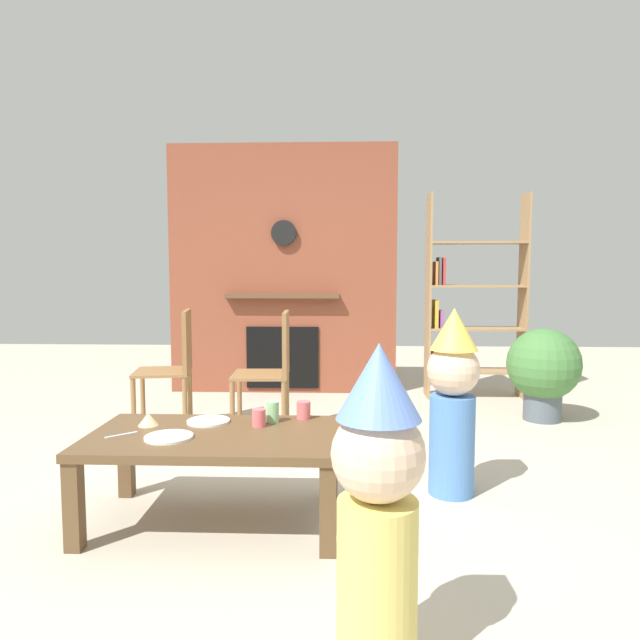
# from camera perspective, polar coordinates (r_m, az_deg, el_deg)

# --- Properties ---
(ground_plane) EXTENTS (12.00, 12.00, 0.00)m
(ground_plane) POSITION_cam_1_polar(r_m,az_deg,el_deg) (3.18, -3.12, -17.07)
(ground_plane) COLOR #BCB29E
(brick_fireplace_feature) EXTENTS (2.20, 0.28, 2.40)m
(brick_fireplace_feature) POSITION_cam_1_polar(r_m,az_deg,el_deg) (5.56, -3.74, 4.98)
(brick_fireplace_feature) COLOR brown
(brick_fireplace_feature) RESTS_ON ground_plane
(bookshelf) EXTENTS (0.90, 0.28, 1.90)m
(bookshelf) POSITION_cam_1_polar(r_m,az_deg,el_deg) (5.47, 14.66, 1.42)
(bookshelf) COLOR #9E7A51
(bookshelf) RESTS_ON ground_plane
(coffee_table) EXTENTS (1.17, 0.68, 0.43)m
(coffee_table) POSITION_cam_1_polar(r_m,az_deg,el_deg) (2.78, -10.55, -12.35)
(coffee_table) COLOR brown
(coffee_table) RESTS_ON ground_plane
(paper_cup_near_left) EXTENTS (0.06, 0.06, 0.11)m
(paper_cup_near_left) POSITION_cam_1_polar(r_m,az_deg,el_deg) (2.89, -4.78, -9.21)
(paper_cup_near_left) COLOR #8CD18C
(paper_cup_near_left) RESTS_ON coffee_table
(paper_cup_near_right) EXTENTS (0.07, 0.07, 0.09)m
(paper_cup_near_right) POSITION_cam_1_polar(r_m,az_deg,el_deg) (2.95, -1.67, -9.04)
(paper_cup_near_right) COLOR #E5666B
(paper_cup_near_right) RESTS_ON coffee_table
(paper_cup_center) EXTENTS (0.07, 0.07, 0.09)m
(paper_cup_center) POSITION_cam_1_polar(r_m,az_deg,el_deg) (2.83, -6.17, -9.75)
(paper_cup_center) COLOR #E5666B
(paper_cup_center) RESTS_ON coffee_table
(paper_plate_front) EXTENTS (0.22, 0.22, 0.01)m
(paper_plate_front) POSITION_cam_1_polar(r_m,az_deg,el_deg) (2.72, -14.98, -11.30)
(paper_plate_front) COLOR white
(paper_plate_front) RESTS_ON coffee_table
(paper_plate_rear) EXTENTS (0.21, 0.21, 0.01)m
(paper_plate_rear) POSITION_cam_1_polar(r_m,az_deg,el_deg) (2.95, -11.17, -9.95)
(paper_plate_rear) COLOR white
(paper_plate_rear) RESTS_ON coffee_table
(birthday_cake_slice) EXTENTS (0.10, 0.10, 0.06)m
(birthday_cake_slice) POSITION_cam_1_polar(r_m,az_deg,el_deg) (2.96, -16.89, -9.51)
(birthday_cake_slice) COLOR #EAC68C
(birthday_cake_slice) RESTS_ON coffee_table
(table_fork) EXTENTS (0.12, 0.11, 0.01)m
(table_fork) POSITION_cam_1_polar(r_m,az_deg,el_deg) (2.83, -19.36, -10.87)
(table_fork) COLOR silver
(table_fork) RESTS_ON coffee_table
(child_with_cone_hat) EXTENTS (0.27, 0.27, 0.99)m
(child_with_cone_hat) POSITION_cam_1_polar(r_m,az_deg,el_deg) (1.73, 5.83, -17.84)
(child_with_cone_hat) COLOR #E0CC66
(child_with_cone_hat) RESTS_ON ground_plane
(child_in_pink) EXTENTS (0.28, 0.28, 1.00)m
(child_in_pink) POSITION_cam_1_polar(r_m,az_deg,el_deg) (3.10, 13.22, -7.54)
(child_in_pink) COLOR #4C7FC6
(child_in_pink) RESTS_ON ground_plane
(dining_chair_left) EXTENTS (0.46, 0.46, 0.90)m
(dining_chair_left) POSITION_cam_1_polar(r_m,az_deg,el_deg) (4.38, -14.41, -4.14)
(dining_chair_left) COLOR olive
(dining_chair_left) RESTS_ON ground_plane
(dining_chair_middle) EXTENTS (0.42, 0.42, 0.90)m
(dining_chair_middle) POSITION_cam_1_polar(r_m,az_deg,el_deg) (4.13, -4.74, -4.55)
(dining_chair_middle) COLOR olive
(dining_chair_middle) RESTS_ON ground_plane
(potted_plant_tall) EXTENTS (0.57, 0.57, 0.74)m
(potted_plant_tall) POSITION_cam_1_polar(r_m,az_deg,el_deg) (4.85, 21.59, -4.50)
(potted_plant_tall) COLOR #4C5660
(potted_plant_tall) RESTS_ON ground_plane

